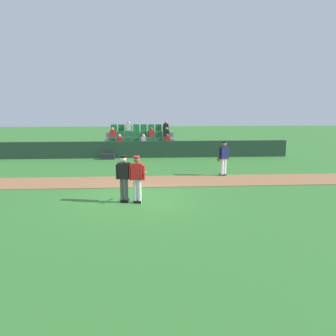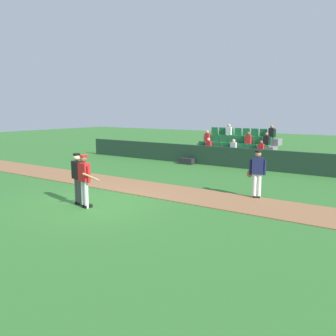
{
  "view_description": "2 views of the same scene",
  "coord_description": "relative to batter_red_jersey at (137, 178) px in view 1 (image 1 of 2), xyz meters",
  "views": [
    {
      "loc": [
        0.49,
        -12.49,
        3.67
      ],
      "look_at": [
        1.36,
        1.21,
        0.99
      ],
      "focal_mm": 36.18,
      "sensor_mm": 36.0,
      "label": 1
    },
    {
      "loc": [
        8.77,
        -8.21,
        3.2
      ],
      "look_at": [
        1.6,
        2.25,
        1.1
      ],
      "focal_mm": 37.86,
      "sensor_mm": 36.0,
      "label": 2
    }
  ],
  "objects": [
    {
      "name": "equipment_bag",
      "position": [
        -2.2,
        9.96,
        -0.79
      ],
      "size": [
        0.9,
        0.36,
        0.36
      ],
      "primitive_type": "cube",
      "color": "#232328",
      "rests_on": "ground"
    },
    {
      "name": "batter_red_jersey",
      "position": [
        0.0,
        0.0,
        0.0
      ],
      "size": [
        0.65,
        0.8,
        1.76
      ],
      "color": "silver",
      "rests_on": "ground"
    },
    {
      "name": "ground_plane",
      "position": [
        -0.13,
        0.42,
        -0.97
      ],
      "size": [
        80.0,
        80.0,
        0.0
      ],
      "primitive_type": "plane",
      "color": "#33702D"
    },
    {
      "name": "dugout_fence",
      "position": [
        -0.13,
        10.41,
        -0.41
      ],
      "size": [
        20.0,
        0.16,
        1.12
      ],
      "primitive_type": "cube",
      "color": "#1E3828",
      "rests_on": "ground"
    },
    {
      "name": "umpire_home_plate",
      "position": [
        -0.49,
        0.16,
        0.03
      ],
      "size": [
        0.58,
        0.36,
        1.76
      ],
      "color": "#4C4C4C",
      "rests_on": "ground"
    },
    {
      "name": "runner_navy_jersey",
      "position": [
        4.18,
        4.39,
        -0.01
      ],
      "size": [
        0.67,
        0.4,
        1.76
      ],
      "color": "white",
      "rests_on": "ground"
    },
    {
      "name": "infield_dirt_path",
      "position": [
        -0.13,
        3.4,
        -0.95
      ],
      "size": [
        28.0,
        2.26,
        0.03
      ],
      "primitive_type": "cube",
      "color": "#936642",
      "rests_on": "ground"
    },
    {
      "name": "stadium_bleachers",
      "position": [
        -0.12,
        12.28,
        -0.34
      ],
      "size": [
        5.0,
        2.95,
        2.3
      ],
      "color": "slate",
      "rests_on": "ground"
    }
  ]
}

